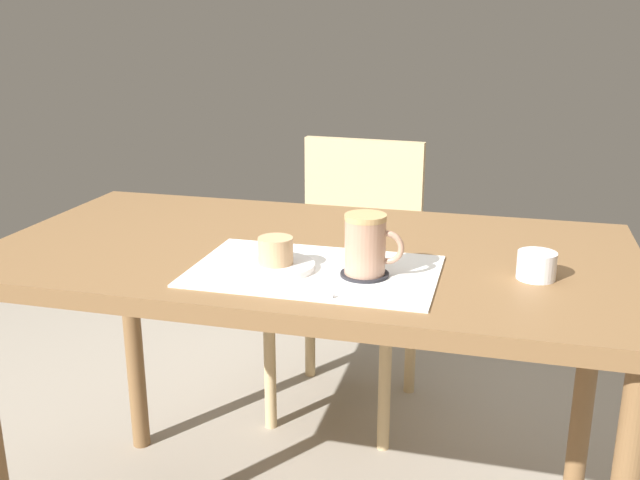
% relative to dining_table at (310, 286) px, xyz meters
% --- Properties ---
extents(dining_table, '(1.31, 0.69, 0.75)m').
position_rel_dining_table_xyz_m(dining_table, '(0.00, 0.00, 0.00)').
color(dining_table, brown).
rests_on(dining_table, ground_plane).
extents(wooden_chair, '(0.45, 0.45, 0.84)m').
position_rel_dining_table_xyz_m(wooden_chair, '(-0.07, 0.71, -0.19)').
color(wooden_chair, '#D1B27F').
rests_on(wooden_chair, ground_plane).
extents(placemat, '(0.45, 0.29, 0.00)m').
position_rel_dining_table_xyz_m(placemat, '(0.05, -0.14, 0.09)').
color(placemat, white).
rests_on(placemat, dining_table).
extents(pastry_plate, '(0.14, 0.14, 0.01)m').
position_rel_dining_table_xyz_m(pastry_plate, '(-0.02, -0.16, 0.10)').
color(pastry_plate, white).
rests_on(pastry_plate, placemat).
extents(pastry, '(0.07, 0.07, 0.05)m').
position_rel_dining_table_xyz_m(pastry, '(-0.02, -0.16, 0.13)').
color(pastry, tan).
rests_on(pastry, pastry_plate).
extents(coffee_coaster, '(0.09, 0.09, 0.00)m').
position_rel_dining_table_xyz_m(coffee_coaster, '(0.14, -0.15, 0.09)').
color(coffee_coaster, '#232328').
rests_on(coffee_coaster, placemat).
extents(coffee_mug, '(0.11, 0.08, 0.11)m').
position_rel_dining_table_xyz_m(coffee_mug, '(0.15, -0.15, 0.15)').
color(coffee_mug, tan).
rests_on(coffee_mug, coffee_coaster).
extents(teaspoon, '(0.13, 0.02, 0.01)m').
position_rel_dining_table_xyz_m(teaspoon, '(0.05, -0.26, 0.09)').
color(teaspoon, silver).
rests_on(teaspoon, placemat).
extents(sugar_bowl, '(0.07, 0.07, 0.05)m').
position_rel_dining_table_xyz_m(sugar_bowl, '(0.44, -0.08, 0.11)').
color(sugar_bowl, white).
rests_on(sugar_bowl, dining_table).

